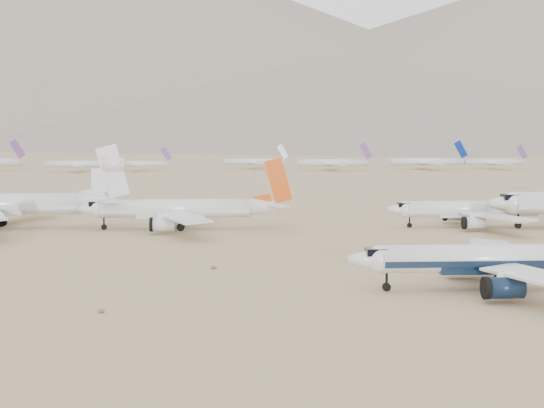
# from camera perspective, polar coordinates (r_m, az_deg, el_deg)

# --- Properties ---
(ground) EXTENTS (7000.00, 7000.00, 0.00)m
(ground) POSITION_cam_1_polar(r_m,az_deg,el_deg) (116.11, 10.71, -5.98)
(ground) COLOR #9A815A
(ground) RESTS_ON ground
(main_airliner) EXTENTS (46.11, 45.04, 16.27)m
(main_airliner) POSITION_cam_1_polar(r_m,az_deg,el_deg) (115.12, 17.60, -3.98)
(main_airliner) COLOR silver
(main_airliner) RESTS_ON ground
(row2_gold_tail) EXTENTS (42.22, 41.29, 15.03)m
(row2_gold_tail) POSITION_cam_1_polar(r_m,az_deg,el_deg) (185.28, 15.34, -0.39)
(row2_gold_tail) COLOR silver
(row2_gold_tail) RESTS_ON ground
(row2_orange_tail) EXTENTS (46.76, 45.75, 16.68)m
(row2_orange_tail) POSITION_cam_1_polar(r_m,az_deg,el_deg) (176.08, -6.65, -0.38)
(row2_orange_tail) COLOR silver
(row2_orange_tail) RESTS_ON ground
(row2_white_trijet) EXTENTS (55.81, 54.54, 19.78)m
(row2_white_trijet) POSITION_cam_1_polar(r_m,az_deg,el_deg) (186.91, -19.58, -0.00)
(row2_white_trijet) COLOR silver
(row2_white_trijet) RESTS_ON ground
(distant_storage_row) EXTENTS (620.89, 59.87, 15.02)m
(distant_storage_row) POSITION_cam_1_polar(r_m,az_deg,el_deg) (422.27, 3.63, 3.17)
(distant_storage_row) COLOR silver
(distant_storage_row) RESTS_ON ground
(mountain_range) EXTENTS (7354.00, 3024.00, 470.00)m
(mountain_range) POSITION_cam_1_polar(r_m,az_deg,el_deg) (1768.91, -0.07, 11.18)
(mountain_range) COLOR slate
(mountain_range) RESTS_ON ground
(desert_scrub) EXTENTS (206.06, 121.67, 0.63)m
(desert_scrub) POSITION_cam_1_polar(r_m,az_deg,el_deg) (88.90, -4.88, -9.35)
(desert_scrub) COLOR brown
(desert_scrub) RESTS_ON ground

